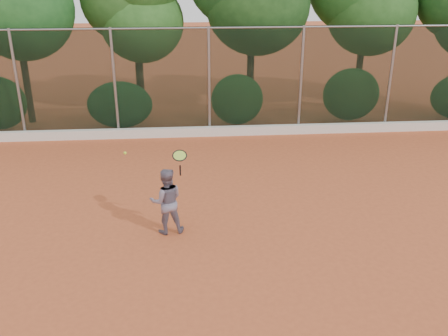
{
  "coord_description": "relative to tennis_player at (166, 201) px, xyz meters",
  "views": [
    {
      "loc": [
        -0.79,
        -8.85,
        5.36
      ],
      "look_at": [
        0.0,
        1.0,
        1.25
      ],
      "focal_mm": 40.0,
      "sensor_mm": 36.0,
      "label": 1
    }
  ],
  "objects": [
    {
      "name": "tennis_ball_in_flight",
      "position": [
        -0.85,
        0.59,
        0.88
      ],
      "size": [
        0.07,
        0.07,
        0.07
      ],
      "color": "#D2F638",
      "rests_on": "ground"
    },
    {
      "name": "concrete_curb",
      "position": [
        1.24,
        6.26,
        -0.57
      ],
      "size": [
        24.0,
        0.2,
        0.3
      ],
      "primitive_type": "cube",
      "color": "white",
      "rests_on": "ground"
    },
    {
      "name": "tennis_racket",
      "position": [
        0.31,
        -0.03,
        0.99
      ],
      "size": [
        0.31,
        0.29,
        0.58
      ],
      "color": "black",
      "rests_on": "ground"
    },
    {
      "name": "ground",
      "position": [
        1.24,
        -0.56,
        -0.72
      ],
      "size": [
        80.0,
        80.0,
        0.0
      ],
      "primitive_type": "plane",
      "color": "#C8592F",
      "rests_on": "ground"
    },
    {
      "name": "chainlink_fence",
      "position": [
        1.24,
        6.44,
        1.14
      ],
      "size": [
        24.09,
        0.09,
        3.5
      ],
      "color": "black",
      "rests_on": "ground"
    },
    {
      "name": "tennis_player",
      "position": [
        0.0,
        0.0,
        0.0
      ],
      "size": [
        0.76,
        0.63,
        1.45
      ],
      "primitive_type": "imported",
      "rotation": [
        0.0,
        0.0,
        3.26
      ],
      "color": "slate",
      "rests_on": "ground"
    }
  ]
}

